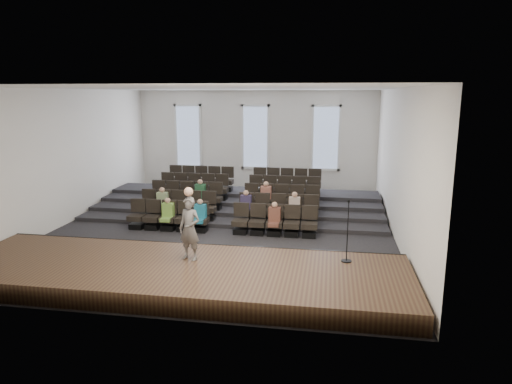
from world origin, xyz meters
TOP-DOWN VIEW (x-y plane):
  - ground at (0.00, 0.00)m, footprint 14.00×14.00m
  - ceiling at (0.00, 0.00)m, footprint 12.00×14.00m
  - wall_back at (0.00, 7.02)m, footprint 12.00×0.04m
  - wall_front at (0.00, -7.02)m, footprint 12.00×0.04m
  - wall_left at (-6.02, 0.00)m, footprint 0.04×14.00m
  - wall_right at (6.02, 0.00)m, footprint 0.04×14.00m
  - stage at (0.00, -5.10)m, footprint 11.80×3.60m
  - stage_lip at (0.00, -3.33)m, footprint 11.80×0.06m
  - risers at (0.00, 3.17)m, footprint 11.80×4.80m
  - seating_rows at (-0.00, 1.54)m, footprint 6.80×4.70m
  - windows at (0.00, 6.95)m, footprint 8.44×0.10m
  - audience at (0.00, 0.32)m, footprint 5.45×2.64m
  - speaker at (0.18, -4.62)m, footprint 0.71×0.57m
  - mic_stand at (4.27, -4.10)m, footprint 0.28×0.28m

SIDE VIEW (x-z plane):
  - ground at x=0.00m, z-range 0.00..0.00m
  - risers at x=0.00m, z-range -0.10..0.50m
  - stage at x=0.00m, z-range 0.00..0.50m
  - stage_lip at x=0.00m, z-range -0.01..0.51m
  - seating_rows at x=0.00m, z-range -0.15..1.52m
  - audience at x=0.00m, z-range 0.26..1.36m
  - mic_stand at x=4.27m, z-range 0.16..1.82m
  - speaker at x=0.18m, z-range 0.50..2.19m
  - wall_back at x=0.00m, z-range 0.00..5.00m
  - wall_front at x=0.00m, z-range 0.00..5.00m
  - wall_left at x=-6.02m, z-range 0.00..5.00m
  - wall_right at x=6.02m, z-range 0.00..5.00m
  - windows at x=0.00m, z-range 1.08..4.32m
  - ceiling at x=0.00m, z-range 5.00..5.02m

